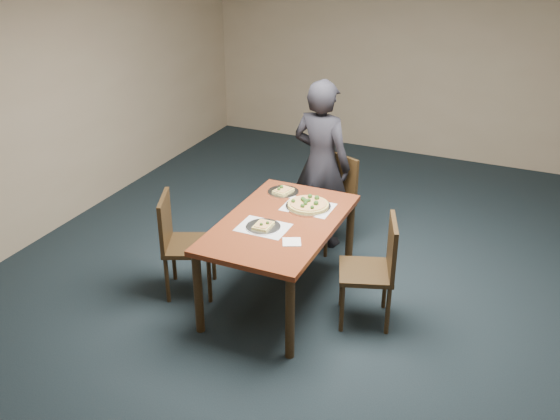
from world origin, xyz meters
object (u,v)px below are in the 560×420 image
at_px(dining_table, 280,231).
at_px(chair_far, 332,195).
at_px(pizza_pan, 308,204).
at_px(chair_right, 376,265).
at_px(slice_plate_near, 263,226).
at_px(diner, 321,164).
at_px(slice_plate_far, 283,191).
at_px(chair_left, 180,239).

xyz_separation_m(dining_table, chair_far, (0.05, 1.14, -0.14)).
height_order(chair_far, pizza_pan, chair_far).
height_order(dining_table, chair_right, chair_right).
relative_size(chair_right, slice_plate_near, 3.25).
relative_size(chair_far, slice_plate_near, 3.25).
bearing_deg(diner, pizza_pan, 112.84).
distance_m(diner, pizza_pan, 0.80).
distance_m(dining_table, pizza_pan, 0.38).
bearing_deg(slice_plate_far, chair_right, -26.07).
bearing_deg(chair_far, dining_table, -68.21).
height_order(dining_table, pizza_pan, pizza_pan).
relative_size(pizza_pan, slice_plate_near, 1.39).
height_order(chair_left, chair_right, same).
height_order(chair_far, slice_plate_near, chair_far).
relative_size(chair_far, chair_right, 1.00).
bearing_deg(slice_plate_near, slice_plate_far, 100.86).
distance_m(chair_far, slice_plate_near, 1.33).
height_order(slice_plate_near, slice_plate_far, slice_plate_far).
xyz_separation_m(chair_right, diner, (-0.89, 1.09, 0.32)).
bearing_deg(slice_plate_near, chair_right, 11.71).
xyz_separation_m(diner, pizza_pan, (0.18, -0.78, -0.06)).
height_order(chair_far, chair_left, same).
distance_m(chair_left, slice_plate_far, 1.02).
xyz_separation_m(slice_plate_near, slice_plate_far, (-0.13, 0.69, -0.00)).
distance_m(dining_table, chair_far, 1.15).
bearing_deg(dining_table, chair_right, 1.77).
relative_size(chair_right, diner, 0.55).
bearing_deg(diner, chair_far, -159.07).
bearing_deg(slice_plate_near, pizza_pan, 69.43).
height_order(chair_left, diner, diner).
bearing_deg(pizza_pan, chair_far, 94.20).
xyz_separation_m(chair_far, diner, (-0.12, -0.02, 0.32)).
distance_m(dining_table, slice_plate_near, 0.21).
xyz_separation_m(dining_table, chair_right, (0.82, 0.03, -0.14)).
height_order(diner, slice_plate_near, diner).
bearing_deg(chair_far, chair_left, -98.17).
bearing_deg(diner, dining_table, 103.32).
relative_size(slice_plate_near, slice_plate_far, 1.00).
xyz_separation_m(chair_right, pizza_pan, (-0.71, 0.31, 0.26)).
bearing_deg(chair_far, slice_plate_near, -71.15).
xyz_separation_m(chair_right, slice_plate_near, (-0.90, -0.19, 0.25)).
height_order(chair_left, slice_plate_near, chair_left).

